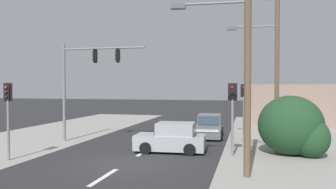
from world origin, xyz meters
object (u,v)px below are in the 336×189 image
(utility_pole_midground_right, at_px, (275,56))
(traffic_signal_mast, at_px, (83,74))
(pedestal_signal_far_median, at_px, (244,102))
(hatchback_receding_far, at_px, (172,138))
(utility_pole_foreground_right, at_px, (244,46))
(pedestal_signal_right_kerb, at_px, (232,107))
(hatchback_oncoming_near, at_px, (209,127))
(pedestal_signal_left_kerb, at_px, (8,108))

(utility_pole_midground_right, height_order, traffic_signal_mast, utility_pole_midground_right)
(pedestal_signal_far_median, relative_size, hatchback_receding_far, 0.96)
(pedestal_signal_far_median, bearing_deg, utility_pole_midground_right, -45.44)
(traffic_signal_mast, bearing_deg, utility_pole_foreground_right, -30.78)
(pedestal_signal_right_kerb, height_order, hatchback_receding_far, pedestal_signal_right_kerb)
(pedestal_signal_far_median, height_order, hatchback_oncoming_near, pedestal_signal_far_median)
(pedestal_signal_left_kerb, xyz_separation_m, pedestal_signal_far_median, (10.39, 9.22, 0.00))
(pedestal_signal_far_median, distance_m, hatchback_receding_far, 6.76)
(pedestal_signal_left_kerb, bearing_deg, pedestal_signal_far_median, 41.59)
(pedestal_signal_right_kerb, relative_size, hatchback_receding_far, 0.96)
(pedestal_signal_left_kerb, xyz_separation_m, hatchback_receding_far, (6.79, 3.76, -1.71))
(pedestal_signal_right_kerb, bearing_deg, hatchback_oncoming_near, 106.77)
(utility_pole_midground_right, xyz_separation_m, pedestal_signal_left_kerb, (-12.16, -7.43, -2.77))
(traffic_signal_mast, distance_m, hatchback_receding_far, 7.07)
(pedestal_signal_left_kerb, relative_size, hatchback_oncoming_near, 0.96)
(utility_pole_midground_right, relative_size, hatchback_receding_far, 2.59)
(traffic_signal_mast, bearing_deg, pedestal_signal_far_median, 21.56)
(pedestal_signal_far_median, xyz_separation_m, hatchback_receding_far, (-3.60, -5.46, -1.71))
(hatchback_oncoming_near, bearing_deg, hatchback_receding_far, -103.96)
(traffic_signal_mast, bearing_deg, hatchback_oncoming_near, 27.12)
(utility_pole_foreground_right, relative_size, traffic_signal_mast, 1.51)
(utility_pole_foreground_right, height_order, utility_pole_midground_right, utility_pole_midground_right)
(utility_pole_midground_right, height_order, pedestal_signal_left_kerb, utility_pole_midground_right)
(traffic_signal_mast, bearing_deg, utility_pole_midground_right, 9.89)
(pedestal_signal_right_kerb, bearing_deg, traffic_signal_mast, 166.61)
(traffic_signal_mast, bearing_deg, pedestal_signal_right_kerb, -13.39)
(traffic_signal_mast, relative_size, pedestal_signal_right_kerb, 1.69)
(utility_pole_foreground_right, distance_m, pedestal_signal_far_median, 9.81)
(utility_pole_foreground_right, bearing_deg, pedestal_signal_far_median, 90.49)
(utility_pole_midground_right, bearing_deg, traffic_signal_mast, -170.11)
(utility_pole_foreground_right, bearing_deg, hatchback_receding_far, 132.42)
(pedestal_signal_right_kerb, xyz_separation_m, pedestal_signal_left_kerb, (-9.92, -3.30, 0.00))
(pedestal_signal_right_kerb, bearing_deg, pedestal_signal_left_kerb, -161.58)
(pedestal_signal_right_kerb, bearing_deg, utility_pole_foreground_right, -81.14)
(pedestal_signal_right_kerb, bearing_deg, pedestal_signal_far_median, 85.42)
(pedestal_signal_far_median, bearing_deg, hatchback_receding_far, -123.36)
(pedestal_signal_left_kerb, bearing_deg, traffic_signal_mast, 81.03)
(utility_pole_foreground_right, bearing_deg, traffic_signal_mast, 149.22)
(traffic_signal_mast, height_order, hatchback_receding_far, traffic_signal_mast)
(utility_pole_foreground_right, height_order, traffic_signal_mast, utility_pole_foreground_right)
(hatchback_oncoming_near, bearing_deg, pedestal_signal_far_median, 0.93)
(utility_pole_midground_right, relative_size, pedestal_signal_right_kerb, 2.71)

